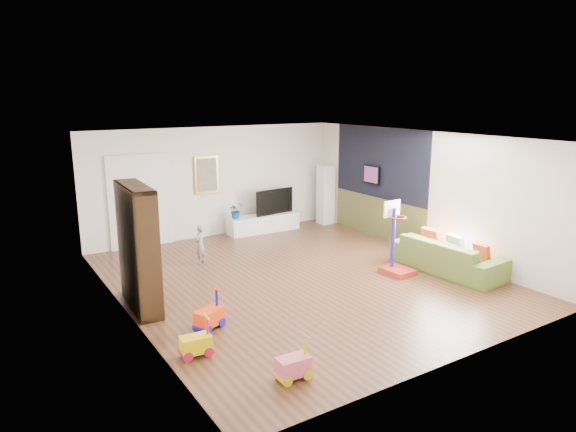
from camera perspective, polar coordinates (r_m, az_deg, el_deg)
floor at (r=9.97m, az=1.24°, el=-6.89°), size 6.50×7.50×0.00m
ceiling at (r=9.39m, az=1.32°, el=8.77°), size 6.50×7.50×0.00m
wall_back at (r=12.82m, az=-8.05°, el=3.78°), size 6.50×0.00×2.70m
wall_front at (r=6.90m, az=18.84°, el=-5.09°), size 6.50×0.00×2.70m
wall_left at (r=8.30m, az=-17.79°, el=-1.95°), size 0.00×7.50×2.70m
wall_right at (r=11.67m, az=14.71°, el=2.54°), size 0.00×7.50×2.70m
navy_accent at (r=12.56m, az=10.13°, el=5.82°), size 0.01×3.20×1.70m
olive_wainscot at (r=12.81m, az=9.89°, el=-0.18°), size 0.01×3.20×1.00m
doorway at (r=12.20m, az=-16.07°, el=1.47°), size 1.45×0.06×2.10m
painting_back at (r=12.66m, az=-9.03°, el=4.54°), size 0.62×0.06×0.92m
artwork_right at (r=12.71m, az=9.25°, el=4.57°), size 0.04×0.56×0.46m
media_console at (r=13.23m, az=-2.75°, el=-0.80°), size 1.91×0.51×0.44m
tall_cabinet at (r=13.99m, az=4.20°, el=2.38°), size 0.39×0.39×1.60m
bookshelf at (r=8.67m, az=-16.31°, el=-3.40°), size 0.44×1.43×2.06m
sofa at (r=10.69m, az=17.25°, el=-4.24°), size 1.02×2.31×0.66m
basketball_hoop at (r=10.21m, az=12.27°, el=-2.45°), size 0.54×0.64×1.45m
ride_on_yellow at (r=7.18m, az=-10.25°, el=-13.14°), size 0.43×0.29×0.54m
ride_on_orange at (r=7.90m, az=-8.81°, el=-10.37°), size 0.51×0.42×0.58m
ride_on_pink at (r=6.56m, az=0.58°, el=-15.58°), size 0.42×0.27×0.55m
child at (r=10.84m, az=-9.75°, el=-3.12°), size 0.36×0.34×0.82m
tv at (r=13.27m, az=-1.80°, el=1.68°), size 1.15×0.29×0.65m
vase_plant at (r=12.80m, az=-5.81°, el=0.63°), size 0.39×0.34×0.41m
pillow_left at (r=10.46m, az=20.72°, el=-3.81°), size 0.11×0.35×0.34m
pillow_center at (r=10.82m, az=18.13°, el=-3.05°), size 0.18×0.43×0.41m
pillow_right at (r=11.17m, az=15.62°, el=-2.36°), size 0.13×0.42×0.41m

